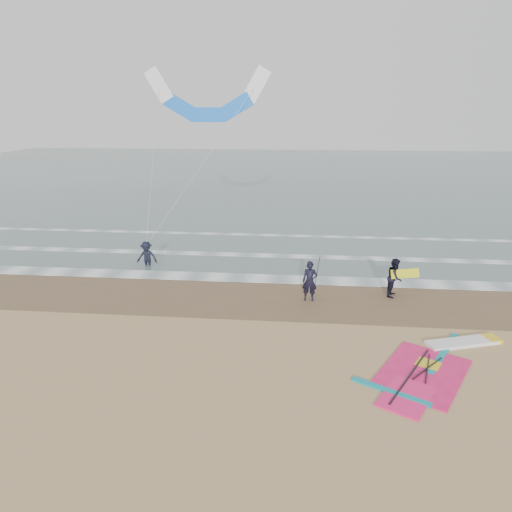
# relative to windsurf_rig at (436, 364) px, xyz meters

# --- Properties ---
(ground) EXTENTS (120.00, 120.00, 0.00)m
(ground) POSITION_rel_windsurf_rig_xyz_m (-4.35, -0.76, -0.04)
(ground) COLOR tan
(ground) RESTS_ON ground
(sea_water) EXTENTS (120.00, 80.00, 0.02)m
(sea_water) POSITION_rel_windsurf_rig_xyz_m (-4.35, 47.24, -0.02)
(sea_water) COLOR #47605E
(sea_water) RESTS_ON ground
(wet_sand_band) EXTENTS (120.00, 5.00, 0.01)m
(wet_sand_band) POSITION_rel_windsurf_rig_xyz_m (-4.35, 5.24, -0.03)
(wet_sand_band) COLOR brown
(wet_sand_band) RESTS_ON ground
(foam_waterline) EXTENTS (120.00, 9.15, 0.02)m
(foam_waterline) POSITION_rel_windsurf_rig_xyz_m (-4.35, 9.68, -0.01)
(foam_waterline) COLOR white
(foam_waterline) RESTS_ON ground
(windsurf_rig) EXTENTS (5.61, 5.31, 0.13)m
(windsurf_rig) POSITION_rel_windsurf_rig_xyz_m (0.00, 0.00, 0.00)
(windsurf_rig) COLOR white
(windsurf_rig) RESTS_ON ground
(person_standing) EXTENTS (0.68, 0.48, 1.77)m
(person_standing) POSITION_rel_windsurf_rig_xyz_m (-4.01, 4.99, 0.85)
(person_standing) COLOR black
(person_standing) RESTS_ON ground
(person_walking) EXTENTS (0.91, 1.02, 1.74)m
(person_walking) POSITION_rel_windsurf_rig_xyz_m (-0.26, 5.88, 0.83)
(person_walking) COLOR black
(person_walking) RESTS_ON ground
(person_wading) EXTENTS (1.12, 0.67, 1.71)m
(person_wading) POSITION_rel_windsurf_rig_xyz_m (-12.52, 8.79, 0.82)
(person_wading) COLOR black
(person_wading) RESTS_ON ground
(held_pole) EXTENTS (0.17, 0.86, 1.82)m
(held_pole) POSITION_rel_windsurf_rig_xyz_m (-3.71, 4.99, 1.26)
(held_pole) COLOR black
(held_pole) RESTS_ON ground
(carried_kiteboard) EXTENTS (1.30, 0.51, 0.39)m
(carried_kiteboard) POSITION_rel_windsurf_rig_xyz_m (0.14, 5.78, 1.06)
(carried_kiteboard) COLOR yellow
(carried_kiteboard) RESTS_ON ground
(surf_kite) EXTENTS (6.88, 3.32, 9.07)m
(surf_kite) POSITION_rel_windsurf_rig_xyz_m (-9.65, 12.05, 8.42)
(surf_kite) COLOR white
(surf_kite) RESTS_ON ground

